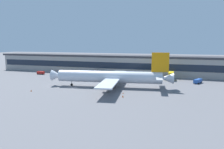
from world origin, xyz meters
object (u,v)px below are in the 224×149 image
crew_van (62,73)px  traffic_cone_0 (31,91)px  traffic_cone_2 (123,96)px  follow_me_car (41,73)px  pushback_tractor (151,76)px  airliner (111,77)px  fuel_truck (96,73)px  catering_truck (171,76)px  traffic_cone_1 (123,93)px  belt_loader (198,81)px

crew_van → traffic_cone_0: size_ratio=8.22×
crew_van → traffic_cone_2: (48.74, -40.43, -1.09)m
traffic_cone_2 → follow_me_car: bearing=148.3°
pushback_tractor → traffic_cone_0: 63.15m
airliner → fuel_truck: 34.14m
traffic_cone_0 → catering_truck: bearing=41.6°
traffic_cone_1 → catering_truck: bearing=68.1°
belt_loader → traffic_cone_1: size_ratio=12.01×
pushback_tractor → catering_truck: 11.55m
catering_truck → traffic_cone_2: 45.13m
follow_me_car → traffic_cone_2: (62.51, -38.63, -0.72)m
pushback_tractor → belt_loader: 25.42m
airliner → fuel_truck: bearing=123.5°
fuel_truck → airliner: bearing=-56.5°
traffic_cone_1 → traffic_cone_2: 5.28m
belt_loader → follow_me_car: bearing=179.0°
belt_loader → traffic_cone_1: (-27.92, -31.97, -0.87)m
crew_van → traffic_cone_2: 63.34m
catering_truck → traffic_cone_1: size_ratio=13.17×
follow_me_car → traffic_cone_1: 69.77m
belt_loader → traffic_cone_2: size_ratio=8.94×
fuel_truck → belt_loader: bearing=-6.9°
pushback_tractor → traffic_cone_1: bearing=-95.9°
catering_truck → fuel_truck: size_ratio=0.83×
traffic_cone_0 → traffic_cone_2: 37.13m
fuel_truck → crew_van: bearing=-170.9°
airliner → belt_loader: airliner is taller
airliner → crew_van: airliner is taller
airliner → traffic_cone_1: size_ratio=95.88×
pushback_tractor → follow_me_car: bearing=-173.2°
airliner → belt_loader: size_ratio=7.98×
catering_truck → airliner: bearing=-130.3°
follow_me_car → traffic_cone_1: follow_me_car is taller
pushback_tractor → catering_truck: size_ratio=0.74×
crew_van → belt_loader: bearing=-2.6°
pushback_tractor → crew_van: bearing=-173.3°
catering_truck → traffic_cone_0: 68.18m
airliner → follow_me_car: airliner is taller
traffic_cone_0 → traffic_cone_1: traffic_cone_0 is taller
traffic_cone_2 → pushback_tractor: bearing=86.3°
catering_truck → traffic_cone_1: catering_truck is taller
airliner → fuel_truck: airliner is taller
pushback_tractor → catering_truck: bearing=-18.1°
follow_me_car → fuel_truck: 34.60m
airliner → follow_me_car: (-53.01, 23.29, -3.46)m
fuel_truck → traffic_cone_0: (-8.76, -46.08, -1.54)m
crew_van → traffic_cone_1: (47.41, -35.33, -1.18)m
crew_van → catering_truck: size_ratio=0.77×
fuel_truck → traffic_cone_1: fuel_truck is taller
airliner → traffic_cone_2: bearing=-58.2°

